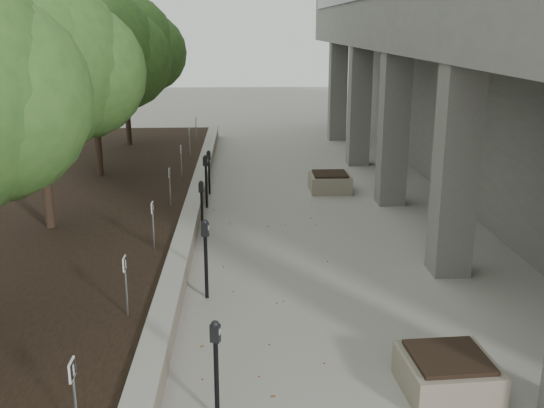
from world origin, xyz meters
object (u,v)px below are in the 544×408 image
object	(u,v)px
crabapple_tree_5	(125,70)
parking_meter_5	(206,181)
parking_meter_4	(209,172)
parking_meter_3	(202,208)
crabapple_tree_3	(39,102)
parking_meter_1	(216,371)
crabapple_tree_4	(93,82)
parking_meter_2	(206,259)
planter_front	(447,373)
planter_back	(330,182)

from	to	relation	value
crabapple_tree_5	parking_meter_5	world-z (taller)	crabapple_tree_5
parking_meter_4	parking_meter_3	bearing A→B (deg)	-79.02
crabapple_tree_3	parking_meter_5	bearing A→B (deg)	40.42
parking_meter_1	crabapple_tree_4	bearing A→B (deg)	128.09
crabapple_tree_4	parking_meter_5	world-z (taller)	crabapple_tree_4
parking_meter_2	parking_meter_3	distance (m)	3.45
parking_meter_2	planter_front	distance (m)	4.58
crabapple_tree_5	planter_back	bearing A→B (deg)	-39.95
crabapple_tree_3	parking_meter_5	distance (m)	4.90
parking_meter_2	parking_meter_3	xyz separation A→B (m)	(-0.28, 3.44, -0.08)
parking_meter_2	planter_front	bearing A→B (deg)	-27.78
crabapple_tree_3	planter_back	xyz separation A→B (m)	(6.74, 4.35, -2.85)
parking_meter_2	planter_back	bearing A→B (deg)	82.22
parking_meter_1	parking_meter_2	size ratio (longest dim) A/B	0.91
crabapple_tree_3	parking_meter_1	world-z (taller)	crabapple_tree_3
crabapple_tree_3	planter_front	xyz separation A→B (m)	(6.87, -6.13, -2.85)
parking_meter_3	parking_meter_2	bearing A→B (deg)	-78.86
crabapple_tree_5	parking_meter_5	distance (m)	8.29
parking_meter_5	planter_front	size ratio (longest dim) A/B	1.24
parking_meter_3	parking_meter_4	world-z (taller)	parking_meter_3
crabapple_tree_3	parking_meter_1	bearing A→B (deg)	-59.57
crabapple_tree_4	parking_meter_2	world-z (taller)	crabapple_tree_4
parking_meter_3	planter_back	size ratio (longest dim) A/B	1.12
parking_meter_4	planter_front	xyz separation A→B (m)	(3.61, -10.30, -0.37)
planter_front	planter_back	size ratio (longest dim) A/B	0.99
crabapple_tree_3	parking_meter_3	bearing A→B (deg)	7.62
parking_meter_2	planter_back	world-z (taller)	parking_meter_2
crabapple_tree_4	parking_meter_4	bearing A→B (deg)	-14.29
parking_meter_2	parking_meter_3	world-z (taller)	parking_meter_2
parking_meter_4	crabapple_tree_4	bearing A→B (deg)	176.34
crabapple_tree_3	parking_meter_1	size ratio (longest dim) A/B	4.10
crabapple_tree_4	parking_meter_2	distance (m)	9.08
parking_meter_5	crabapple_tree_3	bearing A→B (deg)	-117.75
parking_meter_4	planter_back	bearing A→B (deg)	13.60
parking_meter_1	parking_meter_4	distance (m)	10.79
parking_meter_1	planter_front	world-z (taller)	parking_meter_1
parking_meter_3	crabapple_tree_4	bearing A→B (deg)	132.14
planter_front	crabapple_tree_4	bearing A→B (deg)	121.67
parking_meter_4	parking_meter_5	size ratio (longest dim) A/B	0.89
parking_meter_2	parking_meter_5	xyz separation A→B (m)	(-0.31, 5.77, -0.02)
parking_meter_5	planter_back	size ratio (longest dim) A/B	1.23
crabapple_tree_4	parking_meter_2	bearing A→B (deg)	-66.03
crabapple_tree_5	parking_meter_3	xyz separation A→B (m)	(3.28, -9.56, -2.47)
crabapple_tree_3	parking_meter_5	xyz separation A→B (m)	(3.25, 2.77, -2.41)
parking_meter_1	planter_front	bearing A→B (deg)	28.49
planter_back	planter_front	bearing A→B (deg)	-89.32
parking_meter_2	parking_meter_5	distance (m)	5.78
crabapple_tree_4	parking_meter_1	world-z (taller)	crabapple_tree_4
parking_meter_3	crabapple_tree_5	bearing A→B (deg)	115.37
parking_meter_5	planter_front	distance (m)	9.62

